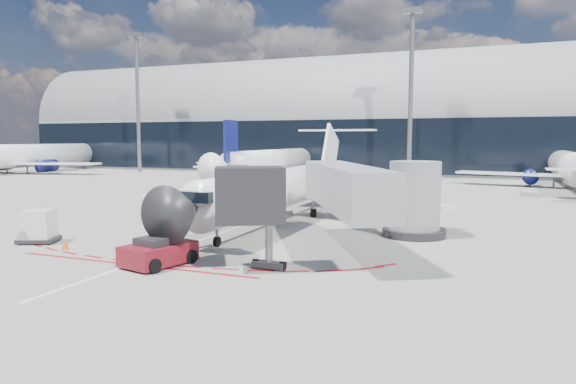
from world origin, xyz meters
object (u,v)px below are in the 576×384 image
at_px(pushback_tug, 158,253).
at_px(uld_container, 38,227).
at_px(regional_jet, 288,186).
at_px(ramp_worker, 164,239).

relative_size(pushback_tug, uld_container, 2.14).
distance_m(regional_jet, ramp_worker, 14.67).
xyz_separation_m(pushback_tug, ramp_worker, (-0.75, 1.54, 0.32)).
bearing_deg(uld_container, pushback_tug, -34.52).
bearing_deg(regional_jet, uld_container, -127.02).
relative_size(pushback_tug, ramp_worker, 2.95).
bearing_deg(pushback_tug, regional_jet, 101.39).
height_order(regional_jet, pushback_tug, regional_jet).
height_order(regional_jet, uld_container, regional_jet).
relative_size(regional_jet, pushback_tug, 5.52).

